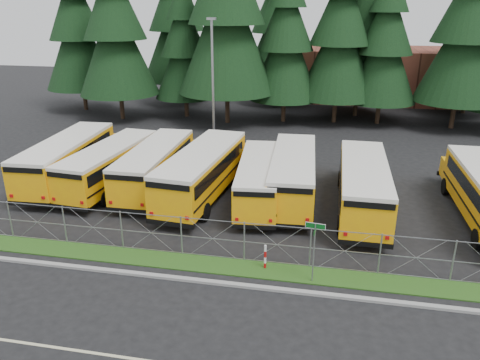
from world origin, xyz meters
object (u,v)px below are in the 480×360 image
at_px(bus_6, 363,187).
at_px(street_sign, 315,240).
at_px(bus_4, 259,180).
at_px(bus_3, 205,173).
at_px(bus_0, 70,160).
at_px(light_standard, 213,80).
at_px(bus_2, 157,167).
at_px(striped_bollard, 265,257).
at_px(bus_5, 293,176).
at_px(bus_1, 113,166).

relative_size(bus_6, street_sign, 3.96).
bearing_deg(bus_4, bus_3, 173.52).
xyz_separation_m(bus_0, bus_3, (9.40, -0.78, 0.03)).
distance_m(bus_6, light_standard, 16.03).
height_order(bus_2, striped_bollard, bus_2).
xyz_separation_m(bus_0, bus_6, (18.76, -1.18, -0.02)).
xyz_separation_m(bus_5, striped_bollard, (-0.48, -8.39, -0.84)).
xyz_separation_m(bus_5, bus_6, (4.02, -1.10, 0.02)).
distance_m(bus_4, striped_bollard, 7.79).
distance_m(bus_2, light_standard, 10.34).
distance_m(bus_4, light_standard, 12.33).
bearing_deg(bus_2, street_sign, -41.90).
bearing_deg(bus_6, bus_2, 175.02).
distance_m(bus_1, bus_6, 15.61).
relative_size(bus_1, light_standard, 1.04).
distance_m(bus_6, striped_bollard, 8.62).
relative_size(bus_0, bus_3, 0.98).
height_order(bus_0, bus_4, bus_0).
bearing_deg(bus_5, bus_6, -17.96).
xyz_separation_m(striped_bollard, light_standard, (-6.83, 17.89, 4.90)).
distance_m(bus_1, street_sign, 15.91).
height_order(bus_5, striped_bollard, bus_5).
height_order(bus_4, street_sign, street_sign).
bearing_deg(bus_6, bus_1, 177.21).
xyz_separation_m(bus_6, striped_bollard, (-4.51, -7.29, -0.86)).
bearing_deg(bus_3, street_sign, -45.01).
relative_size(bus_3, light_standard, 1.13).
height_order(bus_3, striped_bollard, bus_3).
bearing_deg(street_sign, striped_bollard, 162.80).
height_order(street_sign, striped_bollard, street_sign).
relative_size(bus_2, bus_3, 0.93).
bearing_deg(bus_1, bus_2, 11.87).
distance_m(bus_2, street_sign, 13.84).
bearing_deg(bus_2, bus_6, -5.80).
bearing_deg(light_standard, bus_2, -98.38).
height_order(bus_0, light_standard, light_standard).
bearing_deg(bus_0, bus_1, -8.26).
relative_size(street_sign, striped_bollard, 2.34).
xyz_separation_m(bus_0, bus_1, (3.17, -0.30, -0.09)).
xyz_separation_m(bus_0, street_sign, (16.38, -9.14, 0.56)).
height_order(bus_1, bus_3, bus_3).
bearing_deg(bus_5, bus_0, 177.01).
bearing_deg(street_sign, bus_4, 113.43).
relative_size(bus_3, bus_6, 1.03).
xyz_separation_m(bus_5, street_sign, (1.65, -9.06, 0.60)).
distance_m(street_sign, striped_bollard, 2.66).
height_order(bus_0, bus_1, bus_0).
bearing_deg(bus_2, bus_4, -7.82).
bearing_deg(bus_3, light_standard, 106.10).
height_order(bus_0, bus_3, bus_3).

